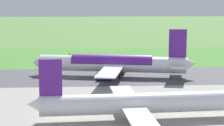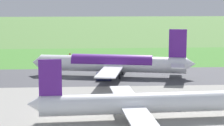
% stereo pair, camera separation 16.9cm
% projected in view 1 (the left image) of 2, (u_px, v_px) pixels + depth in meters
% --- Properties ---
extents(ground_plane, '(800.00, 800.00, 0.00)m').
position_uv_depth(ground_plane, '(71.00, 77.00, 137.40)').
color(ground_plane, '#547F3D').
extents(runway_asphalt, '(600.00, 30.75, 0.06)m').
position_uv_depth(runway_asphalt, '(71.00, 77.00, 137.40)').
color(runway_asphalt, '#47474C').
rests_on(runway_asphalt, ground).
extents(apron_concrete, '(440.00, 110.00, 0.05)m').
position_uv_depth(apron_concrete, '(64.00, 120.00, 90.18)').
color(apron_concrete, gray).
rests_on(apron_concrete, ground).
extents(grass_verge_foreground, '(600.00, 80.00, 0.04)m').
position_uv_depth(grass_verge_foreground, '(73.00, 61.00, 171.60)').
color(grass_verge_foreground, '#478534').
rests_on(grass_verge_foreground, ground).
extents(airliner_main, '(53.79, 44.31, 15.88)m').
position_uv_depth(airliner_main, '(113.00, 63.00, 137.53)').
color(airliner_main, white).
rests_on(airliner_main, ground).
extents(airliner_parked_mid, '(45.97, 37.60, 13.42)m').
position_uv_depth(airliner_parked_mid, '(135.00, 103.00, 89.76)').
color(airliner_parked_mid, white).
rests_on(airliner_parked_mid, ground).
extents(no_stopping_sign, '(0.60, 0.10, 2.56)m').
position_uv_depth(no_stopping_sign, '(70.00, 56.00, 174.72)').
color(no_stopping_sign, slate).
rests_on(no_stopping_sign, ground).
extents(traffic_cone_orange, '(0.40, 0.40, 0.55)m').
position_uv_depth(traffic_cone_orange, '(61.00, 62.00, 167.42)').
color(traffic_cone_orange, orange).
rests_on(traffic_cone_orange, ground).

